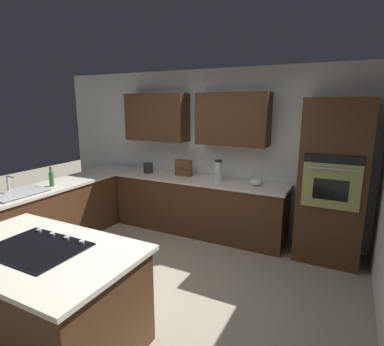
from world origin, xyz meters
TOP-DOWN VIEW (x-y plane):
  - ground_plane at (0.00, 0.00)m, footprint 14.00×14.00m
  - wall_back at (0.07, -2.04)m, footprint 6.00×0.44m
  - lower_cabinets_back at (0.10, -1.72)m, footprint 2.80×0.60m
  - countertop_back at (0.10, -1.72)m, footprint 2.84×0.64m
  - lower_cabinets_side at (1.82, -0.55)m, footprint 0.60×2.90m
  - countertop_side at (1.82, -0.55)m, footprint 0.64×2.94m
  - island_base at (0.20, 1.08)m, footprint 1.64×0.95m
  - island_top at (0.20, 1.08)m, footprint 1.72×1.03m
  - wall_oven at (-1.85, -1.72)m, footprint 0.80×0.66m
  - sink_unit at (1.83, 0.13)m, footprint 0.46×0.70m
  - cooktop at (0.20, 1.08)m, footprint 0.76×0.56m
  - blender at (-0.25, -1.72)m, footprint 0.15×0.15m
  - mixing_bowl at (-0.85, -1.72)m, footprint 0.18×0.18m
  - spice_rack at (0.40, -1.80)m, footprint 0.28×0.11m
  - kettle at (1.05, -1.72)m, footprint 0.16×0.16m
  - dish_soap_bottle at (1.77, -0.35)m, footprint 0.07×0.07m

SIDE VIEW (x-z plane):
  - ground_plane at x=0.00m, z-range 0.00..0.00m
  - lower_cabinets_back at x=0.10m, z-range 0.00..0.86m
  - lower_cabinets_side at x=1.82m, z-range 0.00..0.86m
  - island_base at x=0.20m, z-range 0.00..0.86m
  - countertop_back at x=0.10m, z-range 0.86..0.90m
  - countertop_side at x=1.82m, z-range 0.86..0.90m
  - island_top at x=0.20m, z-range 0.86..0.90m
  - cooktop at x=0.20m, z-range 0.89..0.92m
  - sink_unit at x=1.83m, z-range 0.80..1.03m
  - mixing_bowl at x=-0.85m, z-range 0.90..1.00m
  - kettle at x=1.05m, z-range 0.90..1.07m
  - dish_soap_bottle at x=1.77m, z-range 0.87..1.15m
  - spice_rack at x=0.40m, z-range 0.90..1.16m
  - blender at x=-0.25m, z-range 0.88..1.20m
  - wall_oven at x=-1.85m, z-range 0.00..2.14m
  - wall_back at x=0.07m, z-range 0.15..2.75m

